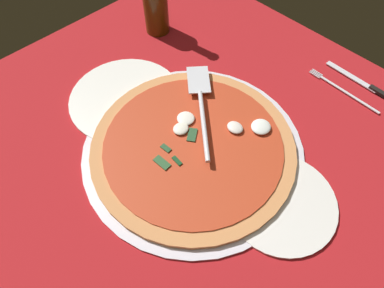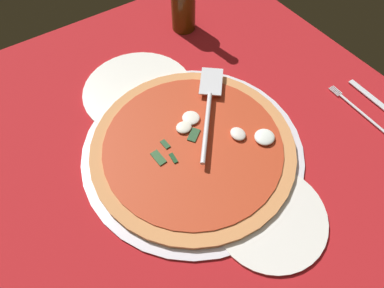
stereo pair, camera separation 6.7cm
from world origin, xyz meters
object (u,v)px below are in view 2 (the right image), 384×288
object	(u,v)px
pizza	(193,145)
pizza_server	(209,106)
dinner_plate_left	(138,90)
place_setting_far	(375,113)
dinner_plate_right	(269,216)

from	to	relation	value
pizza	pizza_server	distance (cm)	9.37
dinner_plate_left	place_setting_far	distance (cm)	54.71
pizza_server	place_setting_far	size ratio (longest dim) A/B	1.07
pizza_server	pizza	bearing A→B (deg)	163.92
pizza	place_setting_far	distance (cm)	42.42
pizza	dinner_plate_left	bearing A→B (deg)	-175.41
place_setting_far	dinner_plate_right	bearing A→B (deg)	99.68
pizza_server	dinner_plate_left	bearing A→B (deg)	70.72
dinner_plate_left	pizza	world-z (taller)	pizza
dinner_plate_left	place_setting_far	xyz separation A→B (cm)	(36.00, 41.20, -0.14)
dinner_plate_left	pizza_server	bearing A→B (deg)	30.56
pizza	pizza_server	xyz separation A→B (cm)	(-5.06, 7.57, 2.24)
pizza	place_setting_far	size ratio (longest dim) A/B	2.03
dinner_plate_left	place_setting_far	size ratio (longest dim) A/B	1.25
dinner_plate_left	dinner_plate_right	bearing A→B (deg)	6.73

